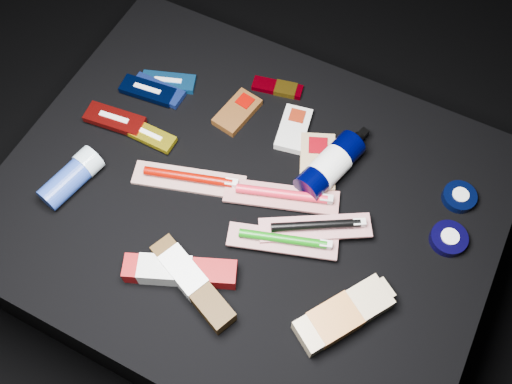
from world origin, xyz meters
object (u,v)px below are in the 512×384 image
at_px(deodorant_stick, 72,177).
at_px(toothpaste_carton_red, 175,271).
at_px(lotion_bottle, 330,166).
at_px(bodywash_bottle, 342,316).

xyz_separation_m(deodorant_stick, toothpaste_carton_red, (0.28, -0.07, -0.01)).
xyz_separation_m(lotion_bottle, deodorant_stick, (-0.45, -0.26, -0.00)).
height_order(bodywash_bottle, toothpaste_carton_red, toothpaste_carton_red).
bearing_deg(bodywash_bottle, lotion_bottle, 150.56).
distance_m(lotion_bottle, toothpaste_carton_red, 0.37).
bearing_deg(deodorant_stick, lotion_bottle, 41.64).
distance_m(lotion_bottle, deodorant_stick, 0.52).
bearing_deg(lotion_bottle, deodorant_stick, -134.79).
height_order(lotion_bottle, bodywash_bottle, lotion_bottle).
distance_m(lotion_bottle, bodywash_bottle, 0.30).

